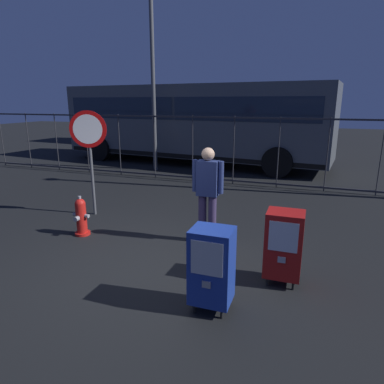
# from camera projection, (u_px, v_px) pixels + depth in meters

# --- Properties ---
(ground_plane) EXTENTS (60.00, 60.00, 0.00)m
(ground_plane) POSITION_uv_depth(u_px,v_px,m) (146.00, 268.00, 5.05)
(ground_plane) COLOR black
(fire_hydrant) EXTENTS (0.33, 0.32, 0.75)m
(fire_hydrant) POSITION_uv_depth(u_px,v_px,m) (81.00, 217.00, 6.23)
(fire_hydrant) COLOR red
(fire_hydrant) RESTS_ON ground_plane
(newspaper_box_primary) EXTENTS (0.48, 0.42, 1.02)m
(newspaper_box_primary) POSITION_uv_depth(u_px,v_px,m) (212.00, 265.00, 3.92)
(newspaper_box_primary) COLOR black
(newspaper_box_primary) RESTS_ON ground_plane
(newspaper_box_secondary) EXTENTS (0.48, 0.42, 1.02)m
(newspaper_box_secondary) POSITION_uv_depth(u_px,v_px,m) (284.00, 244.00, 4.50)
(newspaper_box_secondary) COLOR black
(newspaper_box_secondary) RESTS_ON ground_plane
(stop_sign) EXTENTS (0.71, 0.31, 2.23)m
(stop_sign) POSITION_uv_depth(u_px,v_px,m) (89.00, 141.00, 7.04)
(stop_sign) COLOR #4C4F54
(stop_sign) RESTS_ON ground_plane
(pedestrian) EXTENTS (0.55, 0.22, 1.67)m
(pedestrian) POSITION_uv_depth(u_px,v_px,m) (208.00, 190.00, 5.76)
(pedestrian) COLOR #382D51
(pedestrian) RESTS_ON ground_plane
(fence_barrier) EXTENTS (18.03, 0.04, 2.00)m
(fence_barrier) POSITION_uv_depth(u_px,v_px,m) (234.00, 150.00, 9.94)
(fence_barrier) COLOR #2D2D33
(fence_barrier) RESTS_ON ground_plane
(bus_near) EXTENTS (10.72, 3.72, 3.00)m
(bus_near) POSITION_uv_depth(u_px,v_px,m) (192.00, 120.00, 13.26)
(bus_near) COLOR #4C5156
(bus_near) RESTS_ON ground_plane
(bus_far) EXTENTS (10.69, 3.54, 3.00)m
(bus_far) POSITION_uv_depth(u_px,v_px,m) (171.00, 114.00, 18.66)
(bus_far) COLOR beige
(bus_far) RESTS_ON ground_plane
(street_light_near_right) EXTENTS (0.32, 0.32, 7.46)m
(street_light_near_right) POSITION_uv_depth(u_px,v_px,m) (152.00, 42.00, 11.16)
(street_light_near_right) COLOR #4C4F54
(street_light_near_right) RESTS_ON ground_plane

